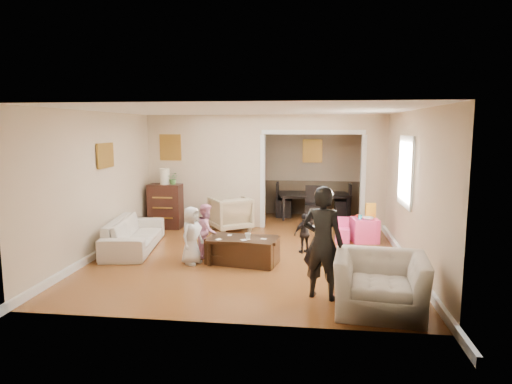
# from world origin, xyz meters

# --- Properties ---
(floor) EXTENTS (7.00, 7.00, 0.00)m
(floor) POSITION_xyz_m (0.00, 0.00, 0.00)
(floor) COLOR #9D5828
(floor) RESTS_ON ground
(partition_left) EXTENTS (2.75, 0.18, 2.60)m
(partition_left) POSITION_xyz_m (-1.38, 1.80, 1.30)
(partition_left) COLOR #CAB794
(partition_left) RESTS_ON ground
(partition_right) EXTENTS (0.55, 0.18, 2.60)m
(partition_right) POSITION_xyz_m (2.48, 1.80, 1.30)
(partition_right) COLOR #CAB794
(partition_right) RESTS_ON ground
(partition_header) EXTENTS (2.22, 0.18, 0.35)m
(partition_header) POSITION_xyz_m (1.10, 1.80, 2.42)
(partition_header) COLOR #CAB794
(partition_header) RESTS_ON partition_right
(window_pane) EXTENTS (0.03, 0.95, 1.10)m
(window_pane) POSITION_xyz_m (2.73, -0.40, 1.55)
(window_pane) COLOR white
(window_pane) RESTS_ON ground
(framed_art_partition) EXTENTS (0.45, 0.03, 0.55)m
(framed_art_partition) POSITION_xyz_m (-2.20, 1.70, 1.85)
(framed_art_partition) COLOR brown
(framed_art_partition) RESTS_ON partition_left
(framed_art_sofa_wall) EXTENTS (0.03, 0.55, 0.40)m
(framed_art_sofa_wall) POSITION_xyz_m (-2.71, -0.60, 1.80)
(framed_art_sofa_wall) COLOR brown
(framed_art_alcove) EXTENTS (0.45, 0.03, 0.55)m
(framed_art_alcove) POSITION_xyz_m (1.10, 3.44, 1.70)
(framed_art_alcove) COLOR brown
(sofa) EXTENTS (1.07, 2.11, 0.59)m
(sofa) POSITION_xyz_m (-2.27, -0.47, 0.29)
(sofa) COLOR beige
(sofa) RESTS_ON ground
(armchair_back) EXTENTS (1.14, 1.14, 0.76)m
(armchair_back) POSITION_xyz_m (-0.73, 1.34, 0.38)
(armchair_back) COLOR tan
(armchair_back) RESTS_ON ground
(armchair_front) EXTENTS (1.22, 1.10, 0.73)m
(armchair_front) POSITION_xyz_m (1.96, -2.91, 0.36)
(armchair_front) COLOR beige
(armchair_front) RESTS_ON ground
(dresser) EXTENTS (0.74, 0.42, 1.02)m
(dresser) POSITION_xyz_m (-2.25, 1.37, 0.51)
(dresser) COLOR black
(dresser) RESTS_ON ground
(table_lamp) EXTENTS (0.22, 0.22, 0.36)m
(table_lamp) POSITION_xyz_m (-2.25, 1.37, 1.20)
(table_lamp) COLOR #F5EAC7
(table_lamp) RESTS_ON dresser
(potted_plant) EXTENTS (0.25, 0.21, 0.27)m
(potted_plant) POSITION_xyz_m (-2.05, 1.37, 1.16)
(potted_plant) COLOR #3D6D30
(potted_plant) RESTS_ON dresser
(coffee_table) EXTENTS (1.27, 0.80, 0.44)m
(coffee_table) POSITION_xyz_m (-0.07, -1.10, 0.22)
(coffee_table) COLOR #321F10
(coffee_table) RESTS_ON ground
(coffee_cup) EXTENTS (0.12, 0.12, 0.10)m
(coffee_cup) POSITION_xyz_m (0.03, -1.15, 0.49)
(coffee_cup) COLOR silver
(coffee_cup) RESTS_ON coffee_table
(play_table) EXTENTS (0.57, 0.57, 0.48)m
(play_table) POSITION_xyz_m (2.18, 0.65, 0.24)
(play_table) COLOR #FA4189
(play_table) RESTS_ON ground
(cereal_box) EXTENTS (0.21, 0.10, 0.30)m
(cereal_box) POSITION_xyz_m (2.30, 0.75, 0.63)
(cereal_box) COLOR yellow
(cereal_box) RESTS_ON play_table
(cyan_cup) EXTENTS (0.08, 0.08, 0.08)m
(cyan_cup) POSITION_xyz_m (2.08, 0.60, 0.52)
(cyan_cup) COLOR #24AAB4
(cyan_cup) RESTS_ON play_table
(toy_block) EXTENTS (0.10, 0.09, 0.05)m
(toy_block) POSITION_xyz_m (2.06, 0.77, 0.51)
(toy_block) COLOR red
(toy_block) RESTS_ON play_table
(play_bowl) EXTENTS (0.25, 0.25, 0.05)m
(play_bowl) POSITION_xyz_m (2.23, 0.53, 0.51)
(play_bowl) COLOR silver
(play_bowl) RESTS_ON play_table
(dining_table) EXTENTS (1.96, 1.31, 0.64)m
(dining_table) POSITION_xyz_m (1.14, 3.02, 0.32)
(dining_table) COLOR black
(dining_table) RESTS_ON ground
(adult_person) EXTENTS (0.66, 0.53, 1.55)m
(adult_person) POSITION_xyz_m (1.24, -2.54, 0.78)
(adult_person) COLOR black
(adult_person) RESTS_ON ground
(child_kneel_a) EXTENTS (0.47, 0.56, 0.99)m
(child_kneel_a) POSITION_xyz_m (-0.92, -1.25, 0.50)
(child_kneel_a) COLOR silver
(child_kneel_a) RESTS_ON ground
(child_kneel_b) EXTENTS (0.44, 0.52, 0.96)m
(child_kneel_b) POSITION_xyz_m (-0.77, -0.80, 0.48)
(child_kneel_b) COLOR pink
(child_kneel_b) RESTS_ON ground
(child_toddler) EXTENTS (0.47, 0.37, 0.74)m
(child_toddler) POSITION_xyz_m (0.98, -0.35, 0.37)
(child_toddler) COLOR black
(child_toddler) RESTS_ON ground
(craft_papers) EXTENTS (0.87, 0.42, 0.00)m
(craft_papers) POSITION_xyz_m (-0.10, -1.17, 0.44)
(craft_papers) COLOR white
(craft_papers) RESTS_ON coffee_table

